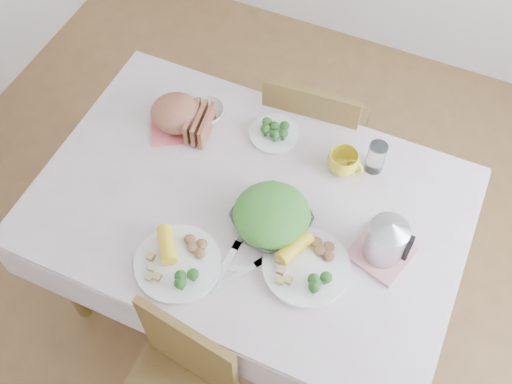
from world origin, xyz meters
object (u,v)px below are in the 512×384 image
at_px(dining_table, 250,254).
at_px(dinner_plate_right, 306,267).
at_px(chair_far, 316,129).
at_px(electric_kettle, 388,236).
at_px(salad_bowl, 271,220).
at_px(dinner_plate_left, 178,264).
at_px(yellow_mug, 343,162).

height_order(dining_table, dinner_plate_right, dinner_plate_right).
xyz_separation_m(chair_far, electric_kettle, (0.45, -0.65, 0.42)).
height_order(salad_bowl, dinner_plate_left, salad_bowl).
bearing_deg(dining_table, electric_kettle, 0.08).
xyz_separation_m(dinner_plate_right, yellow_mug, (-0.03, 0.43, 0.03)).
height_order(salad_bowl, yellow_mug, yellow_mug).
bearing_deg(dinner_plate_right, yellow_mug, 93.62).
relative_size(dining_table, yellow_mug, 12.29).
bearing_deg(salad_bowl, chair_far, 95.92).
height_order(chair_far, electric_kettle, electric_kettle).
distance_m(dinner_plate_left, dinner_plate_right, 0.42).
relative_size(dining_table, chair_far, 1.57).
relative_size(chair_far, dinner_plate_right, 3.07).
bearing_deg(dining_table, yellow_mug, 47.35).
distance_m(dining_table, dinner_plate_left, 0.52).
height_order(dinner_plate_left, yellow_mug, yellow_mug).
bearing_deg(dinner_plate_right, chair_far, 106.79).
bearing_deg(dinner_plate_right, dinner_plate_left, -157.45).
bearing_deg(electric_kettle, salad_bowl, -156.94).
bearing_deg(yellow_mug, dinner_plate_left, -121.60).
xyz_separation_m(dining_table, dinner_plate_right, (0.28, -0.15, 0.40)).
relative_size(salad_bowl, dinner_plate_left, 0.86).
xyz_separation_m(dinner_plate_left, electric_kettle, (0.60, 0.32, 0.11)).
bearing_deg(chair_far, dining_table, 82.44).
distance_m(dining_table, dinner_plate_right, 0.51).
xyz_separation_m(chair_far, dinner_plate_left, (-0.15, -0.97, 0.31)).
distance_m(dining_table, electric_kettle, 0.70).
bearing_deg(dining_table, dinner_plate_left, -109.35).
bearing_deg(yellow_mug, electric_kettle, -48.96).
height_order(dining_table, dinner_plate_left, dinner_plate_left).
relative_size(dining_table, dinner_plate_left, 4.86).
distance_m(chair_far, yellow_mug, 0.55).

